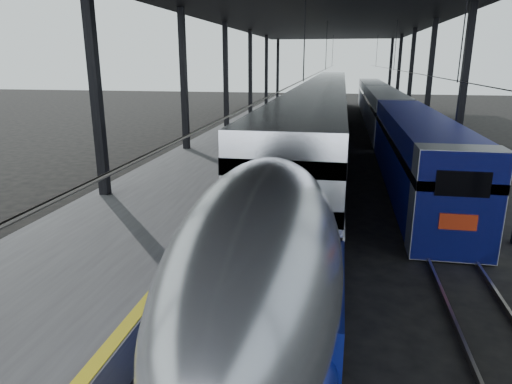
# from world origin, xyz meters

# --- Properties ---
(ground) EXTENTS (160.00, 160.00, 0.00)m
(ground) POSITION_xyz_m (0.00, 0.00, 0.00)
(ground) COLOR black
(ground) RESTS_ON ground
(platform) EXTENTS (6.00, 80.00, 1.00)m
(platform) POSITION_xyz_m (-3.50, 20.00, 0.50)
(platform) COLOR #4C4C4F
(platform) RESTS_ON ground
(yellow_strip) EXTENTS (0.30, 80.00, 0.01)m
(yellow_strip) POSITION_xyz_m (-0.70, 20.00, 1.00)
(yellow_strip) COLOR yellow
(yellow_strip) RESTS_ON platform
(rails) EXTENTS (6.52, 80.00, 0.16)m
(rails) POSITION_xyz_m (4.50, 20.00, 0.08)
(rails) COLOR slate
(rails) RESTS_ON ground
(canopy) EXTENTS (18.00, 75.00, 9.47)m
(canopy) POSITION_xyz_m (1.90, 20.00, 9.12)
(canopy) COLOR black
(canopy) RESTS_ON ground
(tgv_train) EXTENTS (3.17, 65.20, 4.54)m
(tgv_train) POSITION_xyz_m (2.00, 23.87, 2.13)
(tgv_train) COLOR silver
(tgv_train) RESTS_ON ground
(second_train) EXTENTS (2.62, 56.05, 3.61)m
(second_train) POSITION_xyz_m (7.00, 30.11, 1.83)
(second_train) COLOR navy
(second_train) RESTS_ON ground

